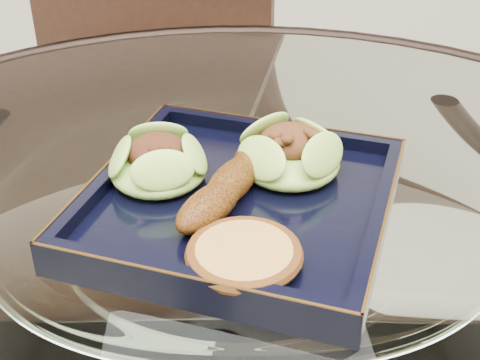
{
  "coord_description": "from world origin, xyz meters",
  "views": [
    {
      "loc": [
        -0.04,
        -0.47,
        1.13
      ],
      "look_at": [
        0.0,
        0.04,
        0.8
      ],
      "focal_mm": 50.0,
      "sensor_mm": 36.0,
      "label": 1
    }
  ],
  "objects": [
    {
      "name": "dining_chair",
      "position": [
        -0.15,
        0.58,
        0.6
      ],
      "size": [
        0.58,
        0.58,
        1.07
      ],
      "rotation": [
        0.0,
        0.0,
        -0.29
      ],
      "color": "black",
      "rests_on": "ground"
    },
    {
      "name": "navy_plate",
      "position": [
        0.0,
        0.04,
        0.77
      ],
      "size": [
        0.35,
        0.35,
        0.02
      ],
      "primitive_type": "cube",
      "rotation": [
        0.0,
        0.0,
        -0.39
      ],
      "color": "black",
      "rests_on": "dining_table"
    },
    {
      "name": "lettuce_wrap_left",
      "position": [
        -0.07,
        0.08,
        0.8
      ],
      "size": [
        0.12,
        0.12,
        0.03
      ],
      "primitive_type": "ellipsoid",
      "rotation": [
        0.0,
        0.0,
        -0.36
      ],
      "color": "#57982C",
      "rests_on": "navy_plate"
    },
    {
      "name": "lettuce_wrap_right",
      "position": [
        0.05,
        0.08,
        0.8
      ],
      "size": [
        0.12,
        0.12,
        0.04
      ],
      "primitive_type": "ellipsoid",
      "rotation": [
        0.0,
        0.0,
        0.27
      ],
      "color": "#75AC32",
      "rests_on": "navy_plate"
    },
    {
      "name": "roasted_plantain",
      "position": [
        -0.01,
        0.05,
        0.8
      ],
      "size": [
        0.11,
        0.16,
        0.03
      ],
      "primitive_type": "ellipsoid",
      "rotation": [
        0.0,
        0.0,
        1.04
      ],
      "color": "#65330A",
      "rests_on": "navy_plate"
    },
    {
      "name": "crumb_patty",
      "position": [
        -0.0,
        -0.05,
        0.79
      ],
      "size": [
        0.11,
        0.11,
        0.02
      ],
      "primitive_type": "cylinder",
      "rotation": [
        0.0,
        0.0,
        0.37
      ],
      "color": "#BD863F",
      "rests_on": "navy_plate"
    }
  ]
}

